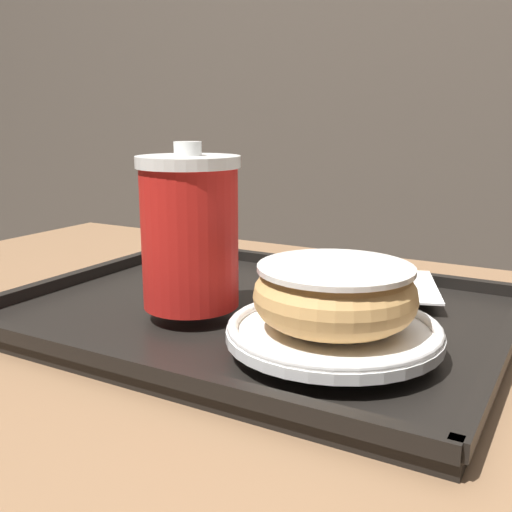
% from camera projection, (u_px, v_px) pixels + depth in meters
% --- Properties ---
extents(cafe_table, '(1.07, 0.65, 0.73)m').
position_uv_depth(cafe_table, '(255.00, 460.00, 0.60)').
color(cafe_table, '#846042').
rests_on(cafe_table, ground_plane).
extents(serving_tray, '(0.45, 0.35, 0.02)m').
position_uv_depth(serving_tray, '(256.00, 315.00, 0.56)').
color(serving_tray, black).
rests_on(serving_tray, cafe_table).
extents(napkin_paper, '(0.17, 0.16, 0.00)m').
position_uv_depth(napkin_paper, '(365.00, 284.00, 0.60)').
color(napkin_paper, white).
rests_on(napkin_paper, serving_tray).
extents(coffee_cup_front, '(0.09, 0.09, 0.14)m').
position_uv_depth(coffee_cup_front, '(190.00, 231.00, 0.52)').
color(coffee_cup_front, red).
rests_on(coffee_cup_front, serving_tray).
extents(plate_with_chocolate_donut, '(0.16, 0.16, 0.01)m').
position_uv_depth(plate_with_chocolate_donut, '(334.00, 331.00, 0.45)').
color(plate_with_chocolate_donut, white).
rests_on(plate_with_chocolate_donut, serving_tray).
extents(donut_chocolate_glazed, '(0.12, 0.12, 0.04)m').
position_uv_depth(donut_chocolate_glazed, '(335.00, 294.00, 0.45)').
color(donut_chocolate_glazed, tan).
rests_on(donut_chocolate_glazed, plate_with_chocolate_donut).
extents(spoon, '(0.07, 0.16, 0.01)m').
position_uv_depth(spoon, '(220.00, 254.00, 0.72)').
color(spoon, silver).
rests_on(spoon, serving_tray).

